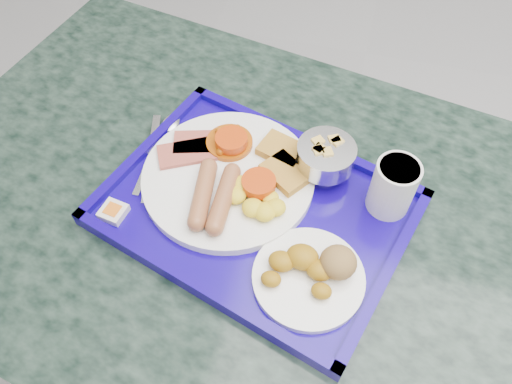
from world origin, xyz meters
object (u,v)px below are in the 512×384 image
bread_plate (312,271)px  main_plate (232,176)px  fruit_bowl (326,156)px  table (247,259)px  juice_cup (393,186)px  tray (256,209)px

bread_plate → main_plate: bearing=139.4°
main_plate → fruit_bowl: 0.15m
table → main_plate: bearing=134.6°
juice_cup → bread_plate: bearing=-120.7°
tray → fruit_bowl: 0.14m
main_plate → fruit_bowl: fruit_bowl is taller
table → juice_cup: 0.33m
table → tray: size_ratio=2.37×
fruit_bowl → juice_cup: (0.11, -0.04, 0.01)m
bread_plate → table: bearing=140.6°
table → juice_cup: size_ratio=13.65×
main_plate → bread_plate: (0.15, -0.13, 0.00)m
bread_plate → fruit_bowl: (-0.02, 0.19, 0.03)m
tray → table: bearing=156.7°
table → main_plate: 0.21m
bread_plate → fruit_bowl: 0.19m
table → tray: tray is taller
tray → fruit_bowl: size_ratio=5.73×
table → fruit_bowl: (0.11, 0.08, 0.24)m
main_plate → table: bearing=-45.4°
table → bread_plate: bearing=-39.4°
table → bread_plate: 0.27m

